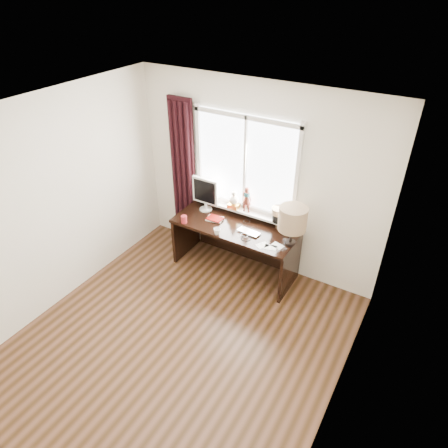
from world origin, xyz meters
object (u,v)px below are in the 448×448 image
Objects in this scene: laptop at (249,232)px; desk at (238,237)px; monitor at (205,192)px; red_cup at (184,219)px; table_lamp at (293,219)px; mug at (217,231)px.

desk is at bearing 152.12° from laptop.
laptop is 0.39m from desk.
desk is at bearing -4.90° from monitor.
table_lamp reaches higher than red_cup.
monitor is 1.37m from table_lamp.
red_cup is at bearing 179.17° from mug.
laptop is 0.90m from red_cup.
red_cup is (-0.87, -0.23, 0.04)m from laptop.
mug is 0.86× the size of red_cup.
red_cup is 1.49m from table_lamp.
desk is 1.01m from table_lamp.
monitor is 0.94× the size of table_lamp.
laptop is 0.88m from monitor.
desk is 0.77m from monitor.
red_cup reaches higher than mug.
monitor is (0.07, 0.44, 0.23)m from red_cup.
mug is 0.05× the size of desk.
mug is at bearing -104.49° from desk.
desk is at bearing 75.51° from mug.
mug is 1.00m from table_lamp.
laptop is 2.90× the size of red_cup.
laptop is at bearing 14.59° from red_cup.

